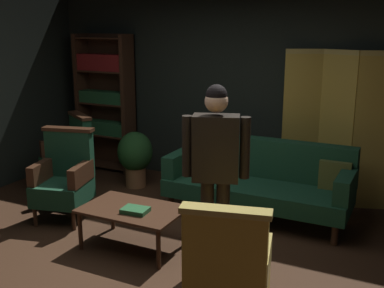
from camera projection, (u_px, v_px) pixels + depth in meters
The scene contains 12 objects.
ground_plane at pixel (155, 257), 4.58m from camera, with size 10.00×10.00×0.00m, color #331E11.
back_wall at pixel (247, 84), 6.36m from camera, with size 7.20×0.10×2.80m, color black.
folding_screen at pixel (336, 126), 5.75m from camera, with size 1.31×0.22×1.90m.
bookshelf at pixel (106, 99), 7.14m from camera, with size 0.90×0.32×2.05m.
velvet_couch at pixel (259, 178), 5.49m from camera, with size 2.12×0.78×0.88m.
coffee_table at pixel (133, 212), 4.70m from camera, with size 1.00×0.64×0.42m.
armchair_gilt_accent at pixel (228, 273), 3.34m from camera, with size 0.70×0.70×1.04m.
armchair_wing_left at pixel (64, 178), 5.39m from camera, with size 0.71×0.70×1.04m.
armchair_wing_right at pixel (70, 156), 6.26m from camera, with size 0.80×0.80×1.04m.
standing_figure at pixel (216, 162), 4.12m from camera, with size 0.56×0.33×1.70m.
potted_plant at pixel (135, 155), 6.47m from camera, with size 0.48×0.48×0.77m.
book_green_cloth at pixel (135, 210), 4.58m from camera, with size 0.25×0.18×0.04m, color #1E4C28.
Camera 1 is at (2.17, -3.57, 2.19)m, focal length 44.29 mm.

